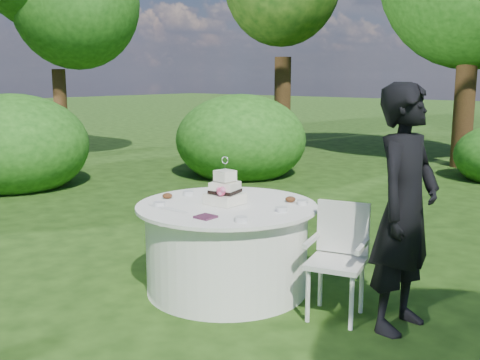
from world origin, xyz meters
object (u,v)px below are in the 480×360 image
(cake, at_px, (225,191))
(chair, at_px, (339,251))
(guest, at_px, (405,209))
(napkins, at_px, (206,217))
(table, at_px, (227,247))

(cake, distance_m, chair, 1.10)
(guest, bearing_deg, napkins, 121.33)
(guest, xyz_separation_m, chair, (-0.48, -0.09, -0.39))
(table, height_order, chair, chair)
(table, height_order, cake, cake)
(guest, relative_size, chair, 2.05)
(napkins, relative_size, table, 0.09)
(table, relative_size, chair, 1.76)
(table, bearing_deg, guest, 9.96)
(guest, bearing_deg, cake, 102.54)
(napkins, height_order, chair, chair)
(napkins, bearing_deg, guest, 29.07)
(napkins, relative_size, cake, 0.34)
(napkins, height_order, guest, guest)
(chair, bearing_deg, napkins, -142.65)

